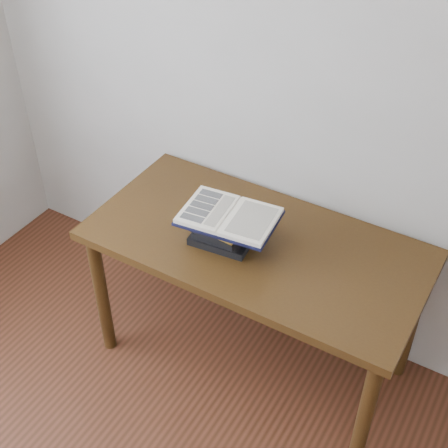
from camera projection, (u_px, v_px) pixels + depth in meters
The scene contains 3 objects.
desk at pixel (255, 259), 2.59m from camera, with size 1.38×0.69×0.74m.
book_stack at pixel (222, 227), 2.48m from camera, with size 0.26×0.20×0.15m.
open_book at pixel (229, 216), 2.40m from camera, with size 0.39×0.29×0.03m.
Camera 1 is at (0.76, -0.32, 2.40)m, focal length 50.00 mm.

